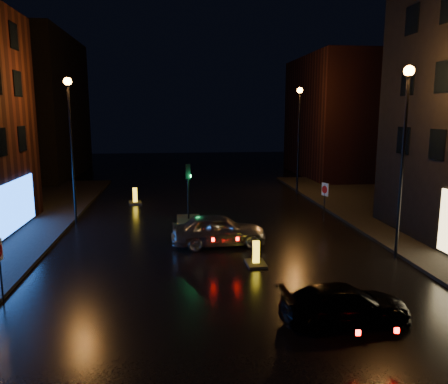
{
  "coord_description": "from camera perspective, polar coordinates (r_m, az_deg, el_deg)",
  "views": [
    {
      "loc": [
        -1.99,
        -11.76,
        6.42
      ],
      "look_at": [
        0.28,
        8.06,
        2.8
      ],
      "focal_mm": 35.0,
      "sensor_mm": 36.0,
      "label": 1
    }
  ],
  "objects": [
    {
      "name": "street_lamp_rnear",
      "position": [
        20.29,
        22.51,
        7.09
      ],
      "size": [
        0.44,
        0.44,
        8.37
      ],
      "color": "black",
      "rests_on": "ground"
    },
    {
      "name": "bollard_near",
      "position": [
        18.97,
        4.19,
        -8.79
      ],
      "size": [
        0.82,
        1.21,
        1.05
      ],
      "rotation": [
        0.0,
        0.0,
        0.02
      ],
      "color": "black",
      "rests_on": "ground"
    },
    {
      "name": "street_lamp_lfar",
      "position": [
        26.42,
        -19.41,
        7.85
      ],
      "size": [
        0.44,
        0.44,
        8.37
      ],
      "color": "black",
      "rests_on": "ground"
    },
    {
      "name": "dark_sedan",
      "position": [
        14.4,
        15.52,
        -13.99
      ],
      "size": [
        4.16,
        1.88,
        1.18
      ],
      "primitive_type": "imported",
      "rotation": [
        0.0,
        0.0,
        1.63
      ],
      "color": "black",
      "rests_on": "ground"
    },
    {
      "name": "silver_hatchback",
      "position": [
        21.42,
        -0.69,
        -4.96
      ],
      "size": [
        4.7,
        2.1,
        1.57
      ],
      "primitive_type": "imported",
      "rotation": [
        0.0,
        0.0,
        1.62
      ],
      "color": "#989A9F",
      "rests_on": "ground"
    },
    {
      "name": "building_far_left",
      "position": [
        48.81,
        -23.59,
        10.13
      ],
      "size": [
        8.0,
        16.0,
        14.0
      ],
      "primitive_type": "cube",
      "color": "black",
      "rests_on": "ground"
    },
    {
      "name": "ground",
      "position": [
        13.54,
        2.86,
        -18.03
      ],
      "size": [
        120.0,
        120.0,
        0.0
      ],
      "primitive_type": "plane",
      "color": "black",
      "rests_on": "ground"
    },
    {
      "name": "bollard_far",
      "position": [
        32.05,
        -11.52,
        -1.03
      ],
      "size": [
        1.06,
        1.42,
        1.13
      ],
      "rotation": [
        0.0,
        0.0,
        0.16
      ],
      "color": "black",
      "rests_on": "ground"
    },
    {
      "name": "road_sign_right",
      "position": [
        26.52,
        13.03,
        -0.11
      ],
      "size": [
        0.24,
        0.55,
        2.34
      ],
      "rotation": [
        0.0,
        0.0,
        3.5
      ],
      "color": "black",
      "rests_on": "ground"
    },
    {
      "name": "street_lamp_rfar",
      "position": [
        35.16,
        9.76,
        8.74
      ],
      "size": [
        0.44,
        0.44,
        8.37
      ],
      "color": "black",
      "rests_on": "ground"
    },
    {
      "name": "building_far_right",
      "position": [
        46.94,
        14.9,
        9.43
      ],
      "size": [
        8.0,
        14.0,
        12.0
      ],
      "primitive_type": "cube",
      "color": "black",
      "rests_on": "ground"
    },
    {
      "name": "traffic_signal",
      "position": [
        26.44,
        -4.65,
        -2.68
      ],
      "size": [
        1.4,
        2.4,
        3.45
      ],
      "color": "black",
      "rests_on": "ground"
    }
  ]
}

